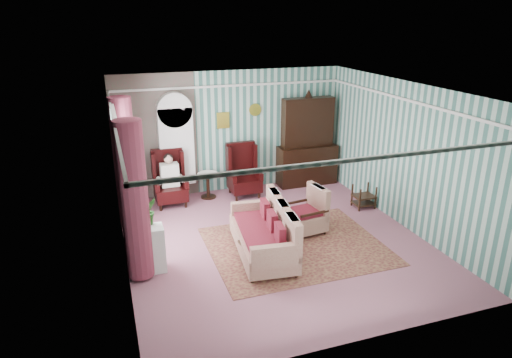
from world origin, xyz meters
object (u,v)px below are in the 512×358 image
object	(u,v)px
round_side_table	(208,186)
bookcase	(177,152)
seated_woman	(170,180)
dresser_hutch	(308,139)
wingback_right	(244,171)
sofa	(262,230)
nest_table	(364,196)
coffee_table	(269,251)
floral_armchair	(306,206)
plant_stand	(148,250)
wingback_left	(170,179)

from	to	relation	value
round_side_table	bookcase	bearing A→B (deg)	159.73
bookcase	seated_woman	size ratio (longest dim) A/B	1.90
dresser_hutch	wingback_right	xyz separation A→B (m)	(-1.75, -0.27, -0.55)
wingback_right	round_side_table	world-z (taller)	wingback_right
dresser_hutch	round_side_table	xyz separation A→B (m)	(-2.60, -0.12, -0.88)
bookcase	seated_woman	xyz separation A→B (m)	(-0.25, -0.39, -0.53)
seated_woman	sofa	size ratio (longest dim) A/B	0.60
round_side_table	sofa	world-z (taller)	sofa
bookcase	nest_table	xyz separation A→B (m)	(3.82, -1.94, -0.85)
bookcase	coffee_table	xyz separation A→B (m)	(0.98, -3.49, -0.92)
bookcase	sofa	size ratio (longest dim) A/B	1.13
round_side_table	floral_armchair	distance (m)	2.79
coffee_table	bookcase	bearing A→B (deg)	105.69
plant_stand	wingback_right	bearing A→B (deg)	47.16
plant_stand	sofa	distance (m)	2.00
round_side_table	plant_stand	distance (m)	3.36
round_side_table	seated_woman	bearing A→B (deg)	-170.54
seated_woman	coffee_table	xyz separation A→B (m)	(1.23, -3.10, -0.39)
dresser_hutch	nest_table	distance (m)	2.11
sofa	dresser_hutch	bearing A→B (deg)	-30.08
dresser_hutch	wingback_left	distance (m)	3.55
bookcase	dresser_hutch	world-z (taller)	dresser_hutch
round_side_table	coffee_table	size ratio (longest dim) A/B	0.61
wingback_left	wingback_right	world-z (taller)	same
floral_armchair	coffee_table	bearing A→B (deg)	120.37
round_side_table	sofa	bearing A→B (deg)	-84.27
dresser_hutch	floral_armchair	world-z (taller)	dresser_hutch
bookcase	coffee_table	world-z (taller)	bookcase
nest_table	coffee_table	xyz separation A→B (m)	(-2.84, -1.55, -0.07)
dresser_hutch	nest_table	bearing A→B (deg)	-72.61
round_side_table	floral_armchair	bearing A→B (deg)	-59.55
coffee_table	sofa	bearing A→B (deg)	96.53
seated_woman	nest_table	distance (m)	4.37
bookcase	round_side_table	bearing A→B (deg)	-20.27
wingback_right	plant_stand	xyz separation A→B (m)	(-2.55, -2.75, -0.22)
round_side_table	plant_stand	world-z (taller)	plant_stand
floral_armchair	nest_table	bearing A→B (deg)	-75.96
wingback_right	seated_woman	world-z (taller)	wingback_right
bookcase	coffee_table	size ratio (longest dim) A/B	2.29
floral_armchair	wingback_right	bearing A→B (deg)	6.33
nest_table	plant_stand	xyz separation A→B (m)	(-4.87, -1.20, 0.13)
bookcase	seated_woman	world-z (taller)	bookcase
coffee_table	nest_table	bearing A→B (deg)	28.55
seated_woman	sofa	bearing A→B (deg)	-67.10
sofa	plant_stand	bearing A→B (deg)	93.79
seated_woman	plant_stand	world-z (taller)	seated_woman
bookcase	dresser_hutch	xyz separation A→B (m)	(3.25, -0.12, 0.06)
dresser_hutch	wingback_right	world-z (taller)	dresser_hutch
dresser_hutch	plant_stand	bearing A→B (deg)	-144.92
sofa	wingback_right	bearing A→B (deg)	-4.56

